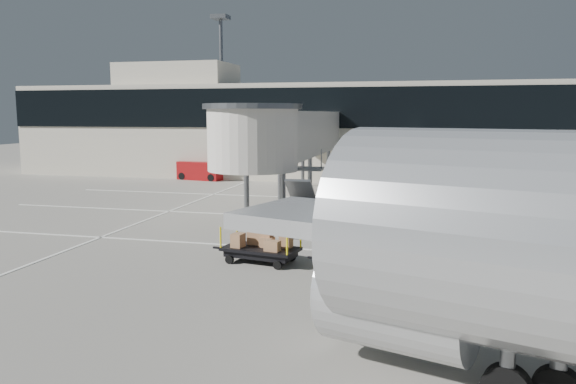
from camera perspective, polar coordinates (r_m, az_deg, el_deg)
name	(u,v)px	position (r m, az deg, el deg)	size (l,w,h in m)	color
ground	(308,263)	(21.26, 2.03, -7.19)	(140.00, 140.00, 0.00)	#9C988B
lane_markings	(331,217)	(30.33, 4.40, -2.59)	(40.00, 30.00, 0.02)	white
terminal	(374,130)	(50.26, 8.69, 6.24)	(64.00, 12.11, 15.20)	beige
jet_bridge	(285,135)	(33.39, -0.32, 5.79)	(5.70, 20.40, 6.03)	silver
baggage_tug	(362,217)	(27.17, 7.48, -2.54)	(2.81, 2.02, 1.73)	maroon
suitcase_cart	(469,227)	(26.79, 17.91, -3.40)	(3.43, 2.22, 1.33)	black
box_cart_near	(364,258)	(19.98, 7.69, -6.63)	(3.51, 1.69, 1.35)	black
box_cart_far	(261,249)	(21.17, -2.75, -5.81)	(3.56, 1.87, 1.37)	black
ground_worker	(356,263)	(18.28, 6.90, -7.17)	(0.59, 0.38, 1.61)	#C3F81A
minivan	(499,195)	(33.77, 20.67, -0.28)	(2.13, 4.53, 1.69)	silver
belt_loader	(201,171)	(48.00, -8.79, 2.16)	(4.37, 2.28, 2.01)	maroon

